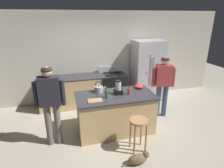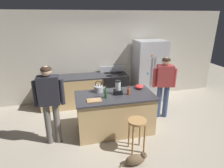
% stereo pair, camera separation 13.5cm
% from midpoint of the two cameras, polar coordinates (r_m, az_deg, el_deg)
% --- Properties ---
extents(ground_plane, '(14.00, 14.00, 0.00)m').
position_cam_midpoint_polar(ground_plane, '(4.55, 0.13, -13.85)').
color(ground_plane, '#B2A893').
extents(back_wall, '(8.00, 0.10, 2.70)m').
position_cam_midpoint_polar(back_wall, '(5.80, -4.94, 8.18)').
color(back_wall, beige).
rests_on(back_wall, ground_plane).
extents(kitchen_island, '(1.74, 0.88, 0.90)m').
position_cam_midpoint_polar(kitchen_island, '(4.31, 0.13, -8.84)').
color(kitchen_island, tan).
rests_on(kitchen_island, ground_plane).
extents(back_counter_run, '(2.00, 0.64, 0.90)m').
position_cam_midpoint_polar(back_counter_run, '(5.60, -12.01, -2.27)').
color(back_counter_run, tan).
rests_on(back_counter_run, ground_plane).
extents(refrigerator, '(0.90, 0.73, 1.87)m').
position_cam_midpoint_polar(refrigerator, '(5.91, 10.02, 4.04)').
color(refrigerator, '#B7BABF').
rests_on(refrigerator, ground_plane).
extents(stove_range, '(0.76, 0.65, 1.08)m').
position_cam_midpoint_polar(stove_range, '(5.73, -0.47, -1.18)').
color(stove_range, black).
rests_on(stove_range, ground_plane).
extents(person_by_island_left, '(0.59, 0.24, 1.68)m').
position_cam_midpoint_polar(person_by_island_left, '(3.84, -19.37, -4.47)').
color(person_by_island_left, '#66605B').
rests_on(person_by_island_left, ground_plane).
extents(person_by_sink_right, '(0.59, 0.31, 1.61)m').
position_cam_midpoint_polar(person_by_sink_right, '(4.89, 14.66, 0.77)').
color(person_by_sink_right, '#384C7A').
rests_on(person_by_sink_right, ground_plane).
extents(bar_stool, '(0.36, 0.36, 0.68)m').
position_cam_midpoint_polar(bar_stool, '(3.71, 7.08, -12.84)').
color(bar_stool, '#B7844C').
rests_on(bar_stool, ground_plane).
extents(cat, '(0.52, 0.18, 0.26)m').
position_cam_midpoint_polar(cat, '(3.65, 7.01, -21.78)').
color(cat, brown).
rests_on(cat, ground_plane).
extents(blender_appliance, '(0.17, 0.17, 0.32)m').
position_cam_midpoint_polar(blender_appliance, '(4.11, 1.00, -1.34)').
color(blender_appliance, black).
rests_on(blender_appliance, kitchen_island).
extents(bottle_olive_oil, '(0.07, 0.07, 0.28)m').
position_cam_midpoint_polar(bottle_olive_oil, '(3.93, -2.66, -2.92)').
color(bottle_olive_oil, '#2D6638').
rests_on(bottle_olive_oil, kitchen_island).
extents(bottle_cooking_sauce, '(0.06, 0.06, 0.22)m').
position_cam_midpoint_polar(bottle_cooking_sauce, '(4.12, 4.25, -2.16)').
color(bottle_cooking_sauce, '#B24C26').
rests_on(bottle_cooking_sauce, kitchen_island).
extents(mixing_bowl, '(0.21, 0.21, 0.10)m').
position_cam_midpoint_polar(mixing_bowl, '(4.51, 7.40, -0.70)').
color(mixing_bowl, red).
rests_on(mixing_bowl, kitchen_island).
extents(tea_kettle, '(0.28, 0.20, 0.27)m').
position_cam_midpoint_polar(tea_kettle, '(4.25, -5.01, -1.48)').
color(tea_kettle, '#B7BABF').
rests_on(tea_kettle, kitchen_island).
extents(cutting_board, '(0.30, 0.20, 0.02)m').
position_cam_midpoint_polar(cutting_board, '(3.84, -6.21, -5.10)').
color(cutting_board, '#B7844C').
rests_on(cutting_board, kitchen_island).
extents(chef_knife, '(0.22, 0.04, 0.01)m').
position_cam_midpoint_polar(chef_knife, '(3.84, -5.92, -4.89)').
color(chef_knife, '#B7BABF').
rests_on(chef_knife, cutting_board).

